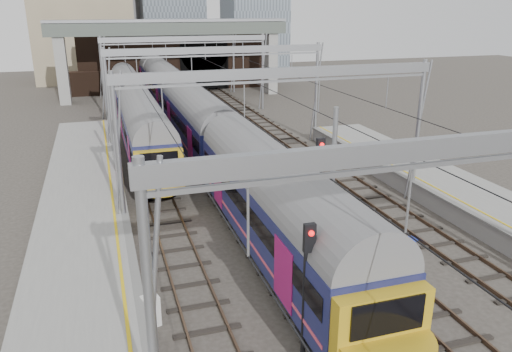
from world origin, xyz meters
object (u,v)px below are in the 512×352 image
object	(u,v)px
train_second	(135,110)
signal_near_left	(306,278)
train_main	(179,102)
signal_near_centre	(318,182)
relay_cabinet	(151,311)

from	to	relation	value
train_second	signal_near_left	distance (m)	30.62
train_main	signal_near_centre	bearing A→B (deg)	-85.20
signal_near_centre	signal_near_left	bearing A→B (deg)	-123.03
train_main	signal_near_centre	world-z (taller)	signal_near_centre
signal_near_left	relay_cabinet	distance (m)	6.10
signal_near_centre	relay_cabinet	xyz separation A→B (m)	(-7.92, -3.62, -2.76)
signal_near_left	signal_near_centre	bearing A→B (deg)	64.15
train_second	relay_cabinet	world-z (taller)	train_second
train_second	signal_near_left	xyz separation A→B (m)	(2.57, -30.51, 0.60)
train_main	relay_cabinet	distance (m)	29.53
train_main	relay_cabinet	world-z (taller)	train_main
train_main	signal_near_left	size ratio (longest dim) A/B	14.17
signal_near_centre	relay_cabinet	distance (m)	9.14
signal_near_centre	relay_cabinet	bearing A→B (deg)	-161.80
signal_near_centre	relay_cabinet	world-z (taller)	signal_near_centre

